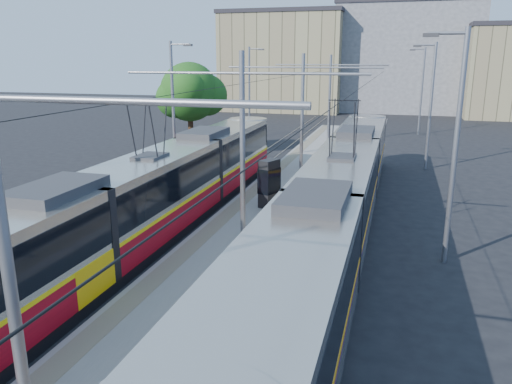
% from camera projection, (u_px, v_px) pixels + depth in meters
% --- Properties ---
extents(ground, '(160.00, 160.00, 0.00)m').
position_uv_depth(ground, '(147.00, 352.00, 12.34)').
color(ground, black).
rests_on(ground, ground).
extents(platform, '(4.00, 50.00, 0.30)m').
position_uv_depth(platform, '(291.00, 184.00, 28.09)').
color(platform, gray).
rests_on(platform, ground).
extents(tactile_strip_left, '(0.70, 50.00, 0.01)m').
position_uv_depth(tactile_strip_left, '(266.00, 180.00, 28.44)').
color(tactile_strip_left, gray).
rests_on(tactile_strip_left, platform).
extents(tactile_strip_right, '(0.70, 50.00, 0.01)m').
position_uv_depth(tactile_strip_right, '(316.00, 183.00, 27.67)').
color(tactile_strip_right, gray).
rests_on(tactile_strip_right, platform).
extents(rails, '(8.71, 70.00, 0.03)m').
position_uv_depth(rails, '(291.00, 187.00, 28.13)').
color(rails, gray).
rests_on(rails, ground).
extents(tram_left, '(2.43, 28.43, 5.50)m').
position_uv_depth(tram_left, '(152.00, 197.00, 19.79)').
color(tram_left, black).
rests_on(tram_left, ground).
extents(tram_right, '(2.43, 31.68, 5.50)m').
position_uv_depth(tram_right, '(340.00, 194.00, 19.58)').
color(tram_right, black).
rests_on(tram_right, ground).
extents(catenary, '(9.20, 70.00, 7.00)m').
position_uv_depth(catenary, '(280.00, 111.00, 24.31)').
color(catenary, gray).
rests_on(catenary, platform).
extents(street_lamps, '(15.18, 38.22, 8.00)m').
position_uv_depth(street_lamps, '(305.00, 106.00, 30.76)').
color(street_lamps, gray).
rests_on(street_lamps, ground).
extents(shelter, '(0.95, 1.17, 2.23)m').
position_uv_depth(shelter, '(269.00, 182.00, 23.08)').
color(shelter, black).
rests_on(shelter, platform).
extents(tree, '(4.67, 4.32, 6.79)m').
position_uv_depth(tree, '(194.00, 93.00, 36.10)').
color(tree, '#382314').
rests_on(tree, ground).
extents(building_left, '(16.32, 12.24, 13.10)m').
position_uv_depth(building_left, '(286.00, 62.00, 69.00)').
color(building_left, gray).
rests_on(building_left, ground).
extents(building_centre, '(18.36, 14.28, 14.20)m').
position_uv_depth(building_centre, '(406.00, 57.00, 68.35)').
color(building_centre, gray).
rests_on(building_centre, ground).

